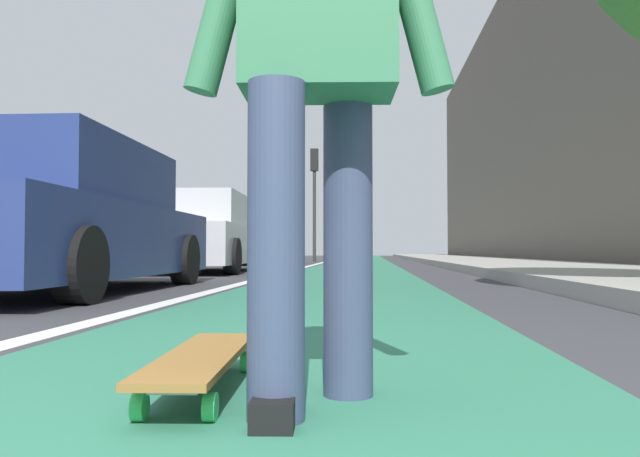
# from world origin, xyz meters

# --- Properties ---
(ground_plane) EXTENTS (80.00, 80.00, 0.00)m
(ground_plane) POSITION_xyz_m (10.00, 0.00, 0.00)
(ground_plane) COLOR #38383D
(bike_lane_paint) EXTENTS (56.00, 2.16, 0.00)m
(bike_lane_paint) POSITION_xyz_m (24.00, 0.00, 0.00)
(bike_lane_paint) COLOR #2D7256
(bike_lane_paint) RESTS_ON ground
(lane_stripe_white) EXTENTS (52.00, 0.16, 0.01)m
(lane_stripe_white) POSITION_xyz_m (20.00, 1.23, 0.00)
(lane_stripe_white) COLOR silver
(lane_stripe_white) RESTS_ON ground
(sidewalk_curb) EXTENTS (52.00, 3.20, 0.15)m
(sidewalk_curb) POSITION_xyz_m (18.00, -3.65, 0.07)
(sidewalk_curb) COLOR #9E9B93
(sidewalk_curb) RESTS_ON ground
(building_facade) EXTENTS (40.00, 1.20, 10.83)m
(building_facade) POSITION_xyz_m (22.00, -6.28, 5.42)
(building_facade) COLOR #5F574E
(building_facade) RESTS_ON ground
(skateboard) EXTENTS (0.85, 0.25, 0.11)m
(skateboard) POSITION_xyz_m (0.96, 0.14, 0.09)
(skateboard) COLOR green
(skateboard) RESTS_ON ground
(skater_person) EXTENTS (0.47, 0.72, 1.64)m
(skater_person) POSITION_xyz_m (0.81, -0.20, 0.94)
(skater_person) COLOR #384260
(skater_person) RESTS_ON ground
(parked_car_near) EXTENTS (4.56, 1.92, 1.46)m
(parked_car_near) POSITION_xyz_m (5.08, 2.68, 0.69)
(parked_car_near) COLOR navy
(parked_car_near) RESTS_ON ground
(parked_car_mid) EXTENTS (4.49, 2.04, 1.47)m
(parked_car_mid) POSITION_xyz_m (10.75, 2.84, 0.70)
(parked_car_mid) COLOR #B7B7BC
(parked_car_mid) RESTS_ON ground
(parked_car_far) EXTENTS (4.61, 2.00, 1.48)m
(parked_car_far) POSITION_xyz_m (17.39, 2.85, 0.71)
(parked_car_far) COLOR #4C5156
(parked_car_far) RESTS_ON ground
(traffic_light) EXTENTS (0.33, 0.28, 4.10)m
(traffic_light) POSITION_xyz_m (21.52, 1.63, 2.84)
(traffic_light) COLOR #2D2D2D
(traffic_light) RESTS_ON ground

